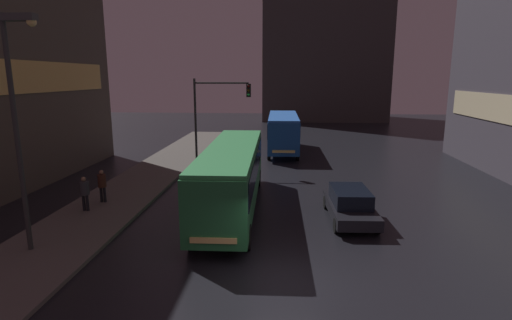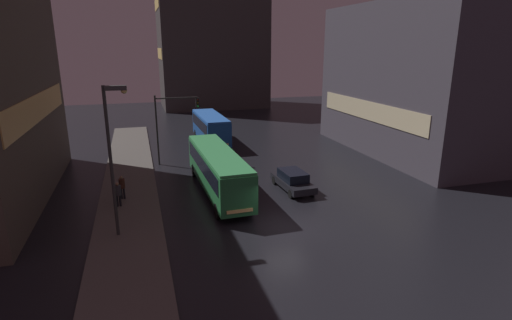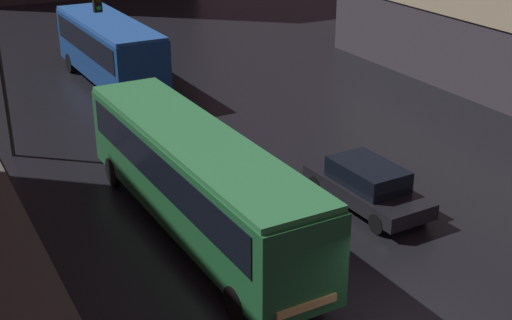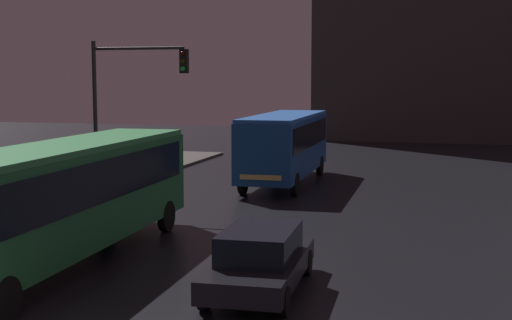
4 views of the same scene
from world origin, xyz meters
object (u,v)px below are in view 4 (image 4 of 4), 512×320
object	(u,v)px
car_taxi	(260,259)
traffic_light_main	(127,93)
bus_near	(65,191)
bus_far	(285,141)

from	to	relation	value
car_taxi	traffic_light_main	distance (m)	13.06
bus_near	traffic_light_main	size ratio (longest dim) A/B	1.88
bus_far	bus_near	bearing A→B (deg)	80.40
car_taxi	traffic_light_main	size ratio (longest dim) A/B	0.74
bus_near	car_taxi	bearing A→B (deg)	169.14
car_taxi	bus_near	bearing A→B (deg)	-11.95
bus_near	traffic_light_main	bearing A→B (deg)	-76.24
bus_far	car_taxi	bearing A→B (deg)	99.82
car_taxi	bus_far	bearing A→B (deg)	-81.47
traffic_light_main	car_taxi	bearing A→B (deg)	-50.92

